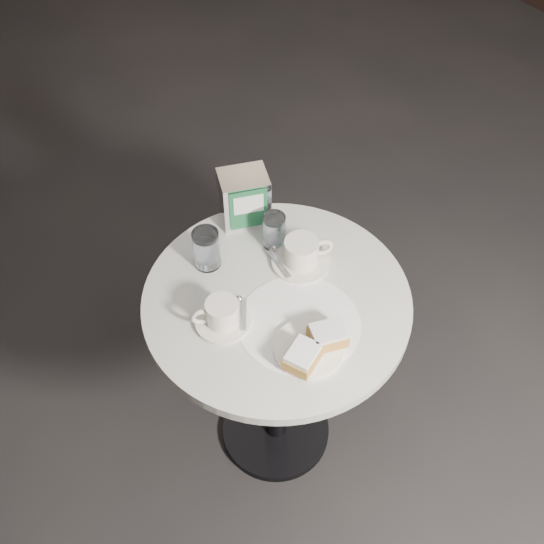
{
  "coord_description": "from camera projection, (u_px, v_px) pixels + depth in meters",
  "views": [
    {
      "loc": [
        -0.68,
        -0.84,
        2.13
      ],
      "look_at": [
        0.0,
        0.02,
        0.83
      ],
      "focal_mm": 45.0,
      "sensor_mm": 36.0,
      "label": 1
    }
  ],
  "objects": [
    {
      "name": "sugar_spill",
      "position": [
        299.0,
        323.0,
        1.71
      ],
      "size": [
        0.38,
        0.38,
        0.0
      ],
      "primitive_type": "cylinder",
      "rotation": [
        0.0,
        0.0,
        -0.29
      ],
      "color": "white",
      "rests_on": "cafe_table"
    },
    {
      "name": "water_glass_right",
      "position": [
        274.0,
        231.0,
        1.85
      ],
      "size": [
        0.08,
        0.08,
        0.1
      ],
      "rotation": [
        0.0,
        0.0,
        -0.41
      ],
      "color": "silver",
      "rests_on": "cafe_table"
    },
    {
      "name": "cafe_table",
      "position": [
        276.0,
        341.0,
        1.91
      ],
      "size": [
        0.7,
        0.7,
        0.74
      ],
      "color": "black",
      "rests_on": "ground"
    },
    {
      "name": "water_glass_left",
      "position": [
        207.0,
        249.0,
        1.79
      ],
      "size": [
        0.08,
        0.08,
        0.12
      ],
      "rotation": [
        0.0,
        0.0,
        0.19
      ],
      "color": "white",
      "rests_on": "cafe_table"
    },
    {
      "name": "coffee_cup_right",
      "position": [
        302.0,
        254.0,
        1.81
      ],
      "size": [
        0.21,
        0.21,
        0.08
      ],
      "rotation": [
        0.0,
        0.0,
        -0.42
      ],
      "color": "silver",
      "rests_on": "cafe_table"
    },
    {
      "name": "ground",
      "position": [
        276.0,
        432.0,
        2.33
      ],
      "size": [
        7.0,
        7.0,
        0.0
      ],
      "primitive_type": "plane",
      "color": "black",
      "rests_on": "ground"
    },
    {
      "name": "coffee_cup_left",
      "position": [
        222.0,
        314.0,
        1.69
      ],
      "size": [
        0.19,
        0.19,
        0.07
      ],
      "rotation": [
        0.0,
        0.0,
        -0.39
      ],
      "color": "silver",
      "rests_on": "cafe_table"
    },
    {
      "name": "napkin_dispenser",
      "position": [
        244.0,
        197.0,
        1.89
      ],
      "size": [
        0.16,
        0.15,
        0.15
      ],
      "rotation": [
        0.0,
        0.0,
        -0.42
      ],
      "color": "white",
      "rests_on": "cafe_table"
    },
    {
      "name": "beignet_plate",
      "position": [
        313.0,
        347.0,
        1.64
      ],
      "size": [
        0.19,
        0.18,
        0.06
      ],
      "rotation": [
        0.0,
        0.0,
        0.06
      ],
      "color": "white",
      "rests_on": "cafe_table"
    }
  ]
}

